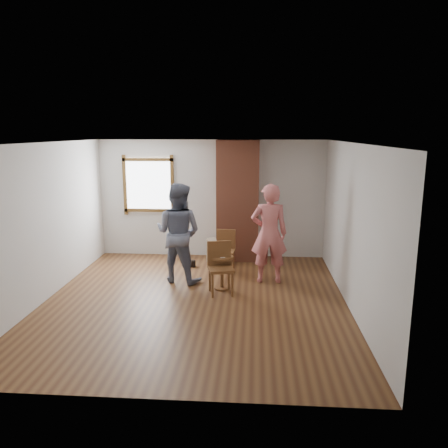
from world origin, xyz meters
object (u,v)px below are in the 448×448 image
(stoneware_crock, at_px, (215,250))
(man, at_px, (178,233))
(dining_chair_left, at_px, (225,248))
(side_table, at_px, (222,267))
(person_pink, at_px, (269,234))
(dining_chair_right, at_px, (220,265))

(stoneware_crock, xyz_separation_m, man, (-0.56, -1.31, 0.69))
(dining_chair_left, height_order, side_table, dining_chair_left)
(side_table, xyz_separation_m, person_pink, (0.84, 0.44, 0.52))
(dining_chair_right, height_order, man, man)
(dining_chair_left, height_order, dining_chair_right, dining_chair_right)
(man, xyz_separation_m, person_pink, (1.68, 0.06, -0.00))
(stoneware_crock, distance_m, person_pink, 1.81)
(dining_chair_left, relative_size, man, 0.45)
(dining_chair_left, bearing_deg, dining_chair_right, -85.03)
(dining_chair_right, height_order, person_pink, person_pink)
(dining_chair_left, bearing_deg, man, -136.14)
(stoneware_crock, height_order, side_table, side_table)
(man, bearing_deg, side_table, 173.40)
(dining_chair_left, relative_size, person_pink, 0.45)
(side_table, distance_m, man, 1.06)
(dining_chair_left, relative_size, side_table, 1.39)
(person_pink, bearing_deg, dining_chair_left, -38.90)
(dining_chair_left, distance_m, person_pink, 1.14)
(dining_chair_right, bearing_deg, man, 131.79)
(side_table, bearing_deg, dining_chair_right, -95.49)
(man, relative_size, person_pink, 1.00)
(man, bearing_deg, dining_chair_left, -123.53)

